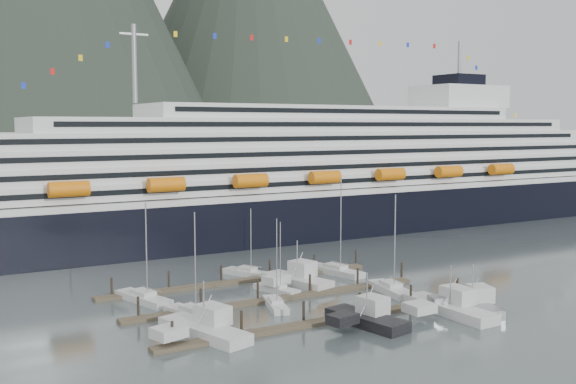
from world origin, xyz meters
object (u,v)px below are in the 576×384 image
at_px(sailboat_f, 247,273).
at_px(sailboat_c, 277,290).
at_px(trawler_b, 366,318).
at_px(cruise_ship, 301,183).
at_px(sailboat_a, 192,314).
at_px(trawler_e, 297,280).
at_px(sailboat_b, 276,305).
at_px(trawler_c, 449,307).
at_px(sailboat_e, 143,299).
at_px(sailboat_h, 391,290).
at_px(sailboat_g, 336,271).
at_px(trawler_a, 203,329).
at_px(trawler_d, 471,303).

bearing_deg(sailboat_f, sailboat_c, 149.33).
bearing_deg(trawler_b, cruise_ship, -35.73).
relative_size(sailboat_a, trawler_e, 1.13).
bearing_deg(sailboat_b, trawler_c, -111.11).
relative_size(sailboat_e, sailboat_h, 0.96).
height_order(sailboat_c, trawler_e, sailboat_c).
bearing_deg(sailboat_g, cruise_ship, -36.07).
height_order(sailboat_b, trawler_e, sailboat_b).
bearing_deg(sailboat_c, trawler_a, 112.25).
xyz_separation_m(cruise_ship, sailboat_a, (-49.63, -53.89, -11.60)).
bearing_deg(trawler_b, sailboat_e, 28.58).
height_order(sailboat_g, trawler_c, sailboat_g).
xyz_separation_m(trawler_a, trawler_c, (33.05, -7.67, -0.01)).
height_order(sailboat_c, sailboat_f, sailboat_f).
relative_size(sailboat_e, trawler_a, 1.07).
bearing_deg(sailboat_f, sailboat_b, 139.35).
height_order(sailboat_b, sailboat_h, sailboat_h).
xyz_separation_m(sailboat_a, sailboat_b, (12.17, -1.34, -0.04)).
relative_size(sailboat_e, trawler_c, 1.04).
bearing_deg(trawler_a, trawler_d, -117.73).
xyz_separation_m(cruise_ship, sailboat_g, (-17.90, -41.41, -11.58)).
height_order(sailboat_h, trawler_d, sailboat_h).
distance_m(sailboat_g, trawler_a, 39.55).
height_order(trawler_c, trawler_e, trawler_e).
xyz_separation_m(sailboat_a, trawler_a, (-1.86, -8.39, 0.51)).
xyz_separation_m(sailboat_a, sailboat_f, (17.74, 18.94, -0.03)).
relative_size(trawler_b, trawler_d, 0.98).
bearing_deg(trawler_b, sailboat_b, 13.31).
bearing_deg(cruise_ship, sailboat_h, -107.55).
bearing_deg(trawler_a, trawler_e, -70.46).
height_order(cruise_ship, sailboat_b, cruise_ship).
bearing_deg(trawler_b, trawler_d, -105.69).
bearing_deg(trawler_c, sailboat_h, -3.47).
relative_size(sailboat_e, sailboat_f, 1.26).
height_order(sailboat_a, sailboat_c, sailboat_a).
bearing_deg(sailboat_a, sailboat_e, -0.14).
bearing_deg(trawler_d, trawler_c, 108.40).
distance_m(sailboat_c, trawler_b, 20.97).
distance_m(sailboat_a, sailboat_f, 25.95).
height_order(sailboat_a, sailboat_h, sailboat_h).
xyz_separation_m(trawler_a, trawler_d, (37.24, -7.62, -0.05)).
bearing_deg(sailboat_e, sailboat_g, -103.59).
relative_size(sailboat_c, trawler_b, 0.94).
distance_m(cruise_ship, sailboat_f, 48.72).
bearing_deg(sailboat_f, trawler_c, 175.75).
bearing_deg(sailboat_c, trawler_b, 168.17).
distance_m(sailboat_a, sailboat_b, 12.24).
bearing_deg(trawler_a, sailboat_b, -79.47).
distance_m(sailboat_f, trawler_e, 11.28).
distance_m(sailboat_c, sailboat_f, 12.71).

